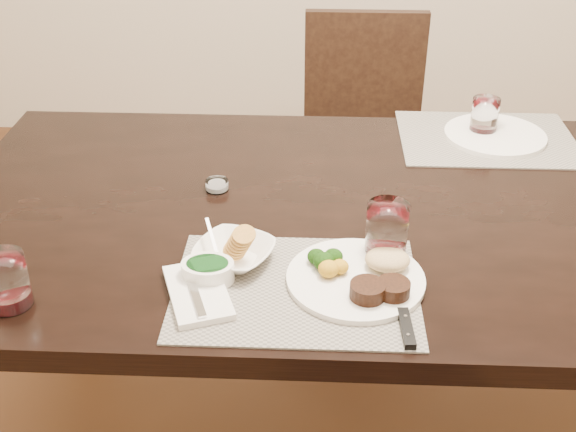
{
  "coord_description": "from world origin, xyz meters",
  "views": [
    {
      "loc": [
        -0.16,
        -1.4,
        1.58
      ],
      "look_at": [
        -0.21,
        -0.16,
        0.82
      ],
      "focal_mm": 45.0,
      "sensor_mm": 36.0,
      "label": 1
    }
  ],
  "objects_px": {
    "chair_far": "(363,132)",
    "far_plate": "(495,135)",
    "cracker_bowl": "(234,253)",
    "wine_glass_near": "(387,233)",
    "dinner_plate": "(362,276)",
    "steak_knife": "(405,318)"
  },
  "relations": [
    {
      "from": "far_plate",
      "to": "cracker_bowl",
      "type": "bearing_deg",
      "value": -136.3
    },
    {
      "from": "chair_far",
      "to": "cracker_bowl",
      "type": "relative_size",
      "value": 4.59
    },
    {
      "from": "chair_far",
      "to": "far_plate",
      "type": "distance_m",
      "value": 0.69
    },
    {
      "from": "steak_knife",
      "to": "far_plate",
      "type": "xyz_separation_m",
      "value": [
        0.31,
        0.77,
        0.0
      ]
    },
    {
      "from": "wine_glass_near",
      "to": "far_plate",
      "type": "distance_m",
      "value": 0.66
    },
    {
      "from": "steak_knife",
      "to": "far_plate",
      "type": "relative_size",
      "value": 0.88
    },
    {
      "from": "cracker_bowl",
      "to": "wine_glass_near",
      "type": "height_order",
      "value": "wine_glass_near"
    },
    {
      "from": "steak_knife",
      "to": "cracker_bowl",
      "type": "relative_size",
      "value": 1.2
    },
    {
      "from": "chair_far",
      "to": "far_plate",
      "type": "relative_size",
      "value": 3.37
    },
    {
      "from": "dinner_plate",
      "to": "cracker_bowl",
      "type": "xyz_separation_m",
      "value": [
        -0.25,
        0.06,
        0.01
      ]
    },
    {
      "from": "dinner_plate",
      "to": "chair_far",
      "type": "bearing_deg",
      "value": 101.76
    },
    {
      "from": "wine_glass_near",
      "to": "far_plate",
      "type": "height_order",
      "value": "wine_glass_near"
    },
    {
      "from": "chair_far",
      "to": "steak_knife",
      "type": "distance_m",
      "value": 1.35
    },
    {
      "from": "dinner_plate",
      "to": "far_plate",
      "type": "relative_size",
      "value": 0.99
    },
    {
      "from": "steak_knife",
      "to": "dinner_plate",
      "type": "bearing_deg",
      "value": 119.98
    },
    {
      "from": "dinner_plate",
      "to": "wine_glass_near",
      "type": "relative_size",
      "value": 2.3
    },
    {
      "from": "chair_far",
      "to": "cracker_bowl",
      "type": "distance_m",
      "value": 1.23
    },
    {
      "from": "dinner_plate",
      "to": "steak_knife",
      "type": "height_order",
      "value": "dinner_plate"
    },
    {
      "from": "chair_far",
      "to": "far_plate",
      "type": "height_order",
      "value": "chair_far"
    },
    {
      "from": "steak_knife",
      "to": "chair_far",
      "type": "bearing_deg",
      "value": 87.23
    },
    {
      "from": "cracker_bowl",
      "to": "far_plate",
      "type": "height_order",
      "value": "cracker_bowl"
    },
    {
      "from": "dinner_plate",
      "to": "wine_glass_near",
      "type": "bearing_deg",
      "value": 77.5
    }
  ]
}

